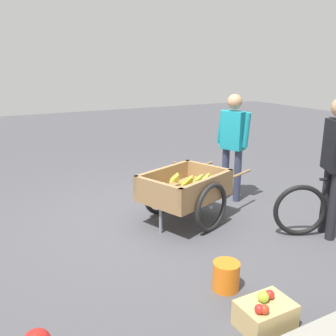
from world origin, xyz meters
TOP-DOWN VIEW (x-y plane):
  - ground_plane at (0.00, 0.00)m, footprint 24.00×24.00m
  - fruit_cart at (-0.31, 0.20)m, footprint 1.81×1.29m
  - vendor_person at (-1.39, -0.21)m, footprint 0.31×0.56m
  - cyclist_person at (-1.67, 1.38)m, footprint 0.34×0.48m
  - dog at (-0.89, -1.20)m, footprint 0.43×0.57m
  - plastic_bucket at (0.13, 1.73)m, footprint 0.26×0.26m
  - apple_crate at (0.17, 2.31)m, footprint 0.44×0.32m

SIDE VIEW (x-z plane):
  - ground_plane at x=0.00m, z-range 0.00..0.00m
  - apple_crate at x=0.17m, z-range -0.03..0.28m
  - plastic_bucket at x=0.13m, z-range 0.00..0.27m
  - dog at x=-0.89m, z-range 0.07..0.47m
  - fruit_cart at x=-0.31m, z-range 0.08..0.79m
  - vendor_person at x=-1.39m, z-range 0.16..1.80m
  - cyclist_person at x=-1.67m, z-range 0.18..1.88m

